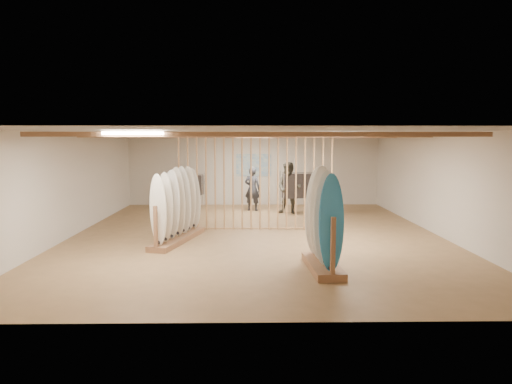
{
  "coord_description": "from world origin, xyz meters",
  "views": [
    {
      "loc": [
        -0.19,
        -12.28,
        2.61
      ],
      "look_at": [
        0.0,
        0.0,
        1.2
      ],
      "focal_mm": 32.0,
      "sensor_mm": 36.0,
      "label": 1
    }
  ],
  "objects_px": {
    "rack_right": "(323,236)",
    "clothing_rack_a": "(188,185)",
    "clothing_rack_b": "(301,186)",
    "shopper_a": "(252,186)",
    "shopper_b": "(289,185)",
    "rack_left": "(178,217)"
  },
  "relations": [
    {
      "from": "clothing_rack_a",
      "to": "clothing_rack_b",
      "type": "relative_size",
      "value": 0.89
    },
    {
      "from": "shopper_a",
      "to": "clothing_rack_b",
      "type": "bearing_deg",
      "value": 179.56
    },
    {
      "from": "clothing_rack_a",
      "to": "shopper_a",
      "type": "distance_m",
      "value": 2.68
    },
    {
      "from": "rack_left",
      "to": "clothing_rack_a",
      "type": "relative_size",
      "value": 2.0
    },
    {
      "from": "clothing_rack_a",
      "to": "clothing_rack_b",
      "type": "height_order",
      "value": "clothing_rack_b"
    },
    {
      "from": "rack_right",
      "to": "clothing_rack_a",
      "type": "height_order",
      "value": "rack_right"
    },
    {
      "from": "shopper_b",
      "to": "rack_left",
      "type": "bearing_deg",
      "value": -102.53
    },
    {
      "from": "clothing_rack_a",
      "to": "shopper_a",
      "type": "relative_size",
      "value": 0.73
    },
    {
      "from": "clothing_rack_a",
      "to": "rack_right",
      "type": "bearing_deg",
      "value": -53.79
    },
    {
      "from": "clothing_rack_b",
      "to": "rack_left",
      "type": "bearing_deg",
      "value": -142.22
    },
    {
      "from": "rack_right",
      "to": "clothing_rack_a",
      "type": "xyz_separation_m",
      "value": [
        -3.85,
        8.74,
        0.19
      ]
    },
    {
      "from": "clothing_rack_a",
      "to": "shopper_b",
      "type": "xyz_separation_m",
      "value": [
        3.79,
        -1.76,
        0.17
      ]
    },
    {
      "from": "rack_left",
      "to": "shopper_a",
      "type": "xyz_separation_m",
      "value": [
        1.96,
        5.1,
        0.29
      ]
    },
    {
      "from": "clothing_rack_a",
      "to": "shopper_a",
      "type": "bearing_deg",
      "value": -9.18
    },
    {
      "from": "clothing_rack_b",
      "to": "shopper_a",
      "type": "relative_size",
      "value": 0.82
    },
    {
      "from": "rack_left",
      "to": "clothing_rack_a",
      "type": "distance_m",
      "value": 6.12
    },
    {
      "from": "clothing_rack_a",
      "to": "clothing_rack_b",
      "type": "xyz_separation_m",
      "value": [
        4.21,
        -1.55,
        0.11
      ]
    },
    {
      "from": "rack_left",
      "to": "clothing_rack_b",
      "type": "relative_size",
      "value": 1.77
    },
    {
      "from": "shopper_b",
      "to": "clothing_rack_a",
      "type": "bearing_deg",
      "value": 179.48
    },
    {
      "from": "rack_left",
      "to": "clothing_rack_a",
      "type": "xyz_separation_m",
      "value": [
        -0.53,
        6.09,
        0.24
      ]
    },
    {
      "from": "rack_left",
      "to": "clothing_rack_b",
      "type": "xyz_separation_m",
      "value": [
        3.68,
        4.54,
        0.35
      ]
    },
    {
      "from": "clothing_rack_b",
      "to": "shopper_b",
      "type": "distance_m",
      "value": 0.48
    }
  ]
}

